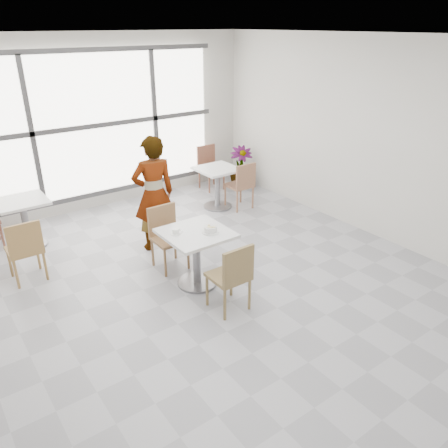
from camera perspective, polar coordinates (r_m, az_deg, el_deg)
floor at (r=5.78m, az=-1.76°, el=-8.03°), size 7.00×7.00×0.00m
ceiling at (r=4.87m, az=-2.26°, el=23.21°), size 7.00×7.00×0.00m
wall_back at (r=8.18m, az=-16.22°, el=12.27°), size 6.00×0.00×6.00m
wall_right at (r=7.18m, az=18.59°, el=10.35°), size 0.00×7.00×7.00m
window at (r=8.12m, az=-16.05°, el=12.21°), size 4.60×0.07×2.52m
main_table at (r=5.58m, az=-3.60°, el=-3.12°), size 0.80×0.80×0.75m
chair_near at (r=5.07m, az=1.11°, el=-6.48°), size 0.42×0.42×0.87m
chair_far at (r=6.08m, az=-7.49°, el=-1.12°), size 0.42×0.42×0.87m
oatmeal_bowl at (r=5.44m, az=-1.76°, el=-0.69°), size 0.21×0.21×0.10m
coffee_cup at (r=5.44m, az=-6.28°, el=-0.99°), size 0.16×0.13×0.07m
person at (r=6.46m, az=-9.08°, el=3.84°), size 0.68×0.51×1.72m
bg_table_left at (r=7.20m, az=-24.45°, el=0.88°), size 0.70×0.70×0.75m
bg_table_right at (r=8.01m, az=-0.85°, el=5.46°), size 0.70×0.70×0.75m
bg_chair_left_near at (r=6.19m, az=-24.38°, el=-2.76°), size 0.42×0.42×0.87m
bg_chair_right_near at (r=7.93m, az=2.35°, el=5.35°), size 0.42×0.42×0.87m
bg_chair_right_far at (r=9.02m, az=-1.94°, el=7.75°), size 0.42×0.42×0.87m
plant_right at (r=9.10m, az=2.17°, el=7.37°), size 0.62×0.62×0.84m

